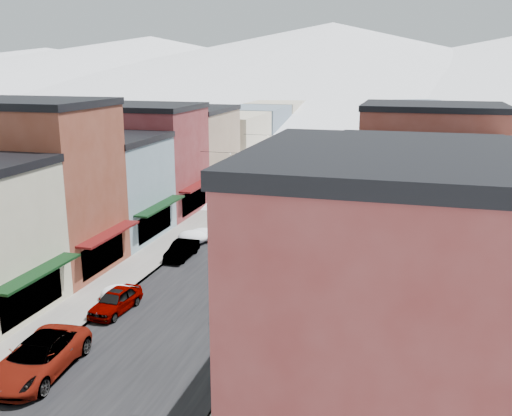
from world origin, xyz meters
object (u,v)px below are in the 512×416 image
Objects in this scene: fire_hydrant at (249,368)px; streetlamp_near at (313,226)px; car_white_suv at (38,358)px; trash_can at (298,271)px; car_green_sedan at (248,298)px; car_dark_hatch at (182,250)px; car_silver_sedan at (116,301)px.

streetlamp_near is (-0.13, 17.87, 2.21)m from fire_hydrant.
trash_can is (9.81, 15.76, -0.19)m from car_white_suv.
car_white_suv is 7.84× the size of fire_hydrant.
car_white_suv reaches higher than car_green_sedan.
fire_hydrant is at bearing -88.78° from trash_can.
car_white_suv is 6.02× the size of trash_can.
streetlamp_near is (2.16, 10.38, 1.90)m from car_green_sedan.
car_dark_hatch is 1.01× the size of streetlamp_near.
trash_can is (-0.28, 13.29, 0.17)m from fire_hydrant.
streetlamp_near is at bearing -96.33° from car_green_sedan.
car_silver_sedan is 12.77m from trash_can.
car_silver_sedan is at bearing -89.29° from car_dark_hatch.
car_white_suv is at bearing -166.26° from fire_hydrant.
streetlamp_near reaches higher than car_silver_sedan.
car_white_suv is 1.26× the size of car_green_sedan.
fire_hydrant is at bearing -56.19° from car_dark_hatch.
car_green_sedan reaches higher than car_dark_hatch.
car_green_sedan is (7.80, 9.95, -0.05)m from car_white_suv.
streetlamp_near reaches higher than fire_hydrant.
car_dark_hatch is at bearing -40.25° from car_green_sedan.
fire_hydrant is (10.09, -15.47, -0.16)m from car_dark_hatch.
fire_hydrant is 18.00m from streetlamp_near.
car_silver_sedan is 4.04× the size of trash_can.
car_white_suv is 22.72m from streetlamp_near.
car_green_sedan is at bearing 20.95° from car_silver_sedan.
car_silver_sedan is 1.04× the size of streetlamp_near.
streetlamp_near is at bearing 14.22° from car_dark_hatch.
streetlamp_near is (9.96, 12.75, 2.00)m from car_silver_sedan.
car_green_sedan is 4.78× the size of trash_can.
car_silver_sedan is at bearing -140.16° from trash_can.
streetlamp_near is (9.96, 20.33, 1.85)m from car_white_suv.
car_white_suv reaches higher than car_dark_hatch.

